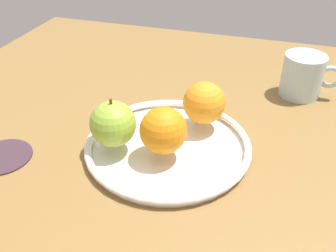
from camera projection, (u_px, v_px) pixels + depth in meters
ground_plane at (168, 158)px, 64.01cm from camera, size 112.75×112.75×4.00cm
fruit_bowl at (168, 145)px, 62.36cm from camera, size 28.12×28.12×1.80cm
apple at (113, 124)px, 59.24cm from camera, size 7.62×7.62×8.42cm
orange_center at (204, 103)px, 64.73cm from camera, size 7.57×7.57×7.57cm
orange_back_left at (161, 130)px, 57.80cm from camera, size 7.62×7.62×7.62cm
ambient_mug at (303, 76)px, 75.93cm from camera, size 12.03×8.38×8.90cm
ambient_coaster at (3, 156)px, 60.86cm from camera, size 9.47×9.47×0.60cm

